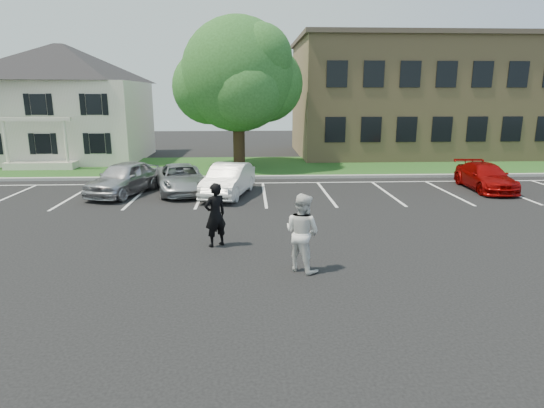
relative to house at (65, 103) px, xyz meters
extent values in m
plane|color=black|center=(13.00, -19.97, -3.83)|extent=(90.00, 90.00, 0.00)
cube|color=gray|center=(13.00, -7.97, -3.75)|extent=(40.00, 0.30, 0.15)
cube|color=#0F4311|center=(13.00, -3.97, -3.79)|extent=(44.00, 8.00, 0.08)
cube|color=silver|center=(1.80, -11.97, -3.82)|extent=(0.12, 5.20, 0.01)
cube|color=silver|center=(4.60, -11.97, -3.82)|extent=(0.12, 5.20, 0.01)
cube|color=silver|center=(7.40, -11.97, -3.82)|extent=(0.12, 5.20, 0.01)
cube|color=silver|center=(10.20, -11.97, -3.82)|extent=(0.12, 5.20, 0.01)
cube|color=silver|center=(13.00, -11.97, -3.82)|extent=(0.12, 5.20, 0.01)
cube|color=silver|center=(15.80, -11.97, -3.82)|extent=(0.12, 5.20, 0.01)
cube|color=silver|center=(18.60, -11.97, -3.82)|extent=(0.12, 5.20, 0.01)
cube|color=silver|center=(21.40, -11.97, -3.82)|extent=(0.12, 5.20, 0.01)
cube|color=silver|center=(24.20, -11.97, -3.82)|extent=(0.12, 5.20, 0.01)
cube|color=silver|center=(14.40, -9.27, -3.82)|extent=(34.00, 0.12, 0.01)
cube|color=beige|center=(0.00, 0.03, -1.23)|extent=(10.00, 8.00, 5.20)
pyramid|color=black|center=(0.00, 0.03, 2.57)|extent=(10.30, 8.24, 2.40)
cube|color=beige|center=(0.00, -4.27, -3.58)|extent=(4.00, 1.60, 0.50)
cylinder|color=beige|center=(-1.70, -4.87, -2.48)|extent=(0.18, 0.18, 2.70)
cylinder|color=beige|center=(1.70, -4.87, -2.48)|extent=(0.18, 0.18, 2.70)
cube|color=beige|center=(0.00, -4.87, -0.83)|extent=(4.20, 0.25, 0.20)
cube|color=black|center=(0.00, -3.99, -2.33)|extent=(0.90, 0.06, 1.20)
cube|color=black|center=(0.00, -3.99, -0.03)|extent=(0.90, 0.06, 1.20)
cube|color=black|center=(-0.65, -3.99, -2.33)|extent=(0.32, 0.05, 1.25)
cube|color=black|center=(0.65, -3.99, -2.33)|extent=(0.32, 0.05, 1.25)
cube|color=tan|center=(27.00, 2.03, 0.17)|extent=(22.00, 10.00, 8.00)
cube|color=#4D4136|center=(27.00, 2.03, 4.32)|extent=(22.40, 10.40, 0.30)
cube|color=black|center=(17.80, -3.00, -1.63)|extent=(1.30, 0.06, 1.60)
cube|color=black|center=(17.80, -3.00, 1.77)|extent=(1.30, 0.06, 1.60)
cube|color=black|center=(20.10, -3.00, -1.63)|extent=(1.30, 0.06, 1.60)
cube|color=black|center=(20.10, -3.00, 1.77)|extent=(1.30, 0.06, 1.60)
cube|color=black|center=(22.40, -3.00, -1.63)|extent=(1.30, 0.06, 1.60)
cube|color=black|center=(22.40, -3.00, 1.77)|extent=(1.30, 0.06, 1.60)
cube|color=black|center=(24.70, -3.00, -1.63)|extent=(1.30, 0.06, 1.60)
cube|color=black|center=(24.70, -3.00, 1.77)|extent=(1.30, 0.06, 1.60)
cube|color=black|center=(27.00, -3.00, -1.63)|extent=(1.30, 0.06, 1.60)
cube|color=black|center=(27.00, -3.00, 1.77)|extent=(1.30, 0.06, 1.60)
cube|color=black|center=(29.30, -3.00, -1.63)|extent=(1.30, 0.06, 1.60)
cube|color=black|center=(29.30, -3.00, 1.77)|extent=(1.30, 0.06, 1.60)
cylinder|color=black|center=(11.72, -4.28, -2.23)|extent=(0.70, 0.70, 3.20)
sphere|color=#234F1C|center=(11.72, -4.28, 1.67)|extent=(6.60, 6.60, 6.60)
sphere|color=#234F1C|center=(13.32, -3.58, 1.17)|extent=(4.60, 4.60, 4.60)
sphere|color=#234F1C|center=(10.02, -3.88, 0.97)|extent=(4.40, 4.40, 4.40)
sphere|color=#234F1C|center=(12.12, -5.78, 0.77)|extent=(4.00, 4.00, 4.00)
sphere|color=#234F1C|center=(11.12, -2.68, 1.97)|extent=(4.20, 4.20, 4.20)
sphere|color=#234F1C|center=(12.92, -5.18, 2.57)|extent=(3.80, 3.80, 3.80)
imported|color=black|center=(11.34, -19.00, -2.88)|extent=(0.83, 0.77, 1.90)
imported|color=silver|center=(13.66, -21.01, -2.83)|extent=(1.23, 1.21, 2.00)
imported|color=#B0B0B5|center=(6.74, -11.58, -3.09)|extent=(2.97, 4.65, 1.47)
imported|color=#9D9FA4|center=(9.21, -11.25, -3.20)|extent=(3.15, 4.89, 1.25)
imported|color=silver|center=(11.41, -12.09, -3.13)|extent=(2.41, 4.46, 1.39)
imported|color=#8F0605|center=(23.40, -11.38, -3.22)|extent=(1.90, 4.27, 1.22)
camera|label=1|loc=(12.37, -31.86, 0.54)|focal=30.00mm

